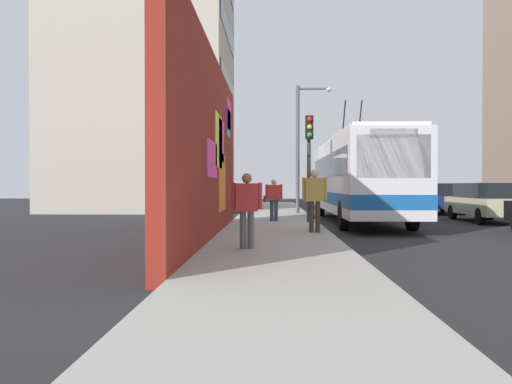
% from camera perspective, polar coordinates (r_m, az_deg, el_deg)
% --- Properties ---
extents(ground_plane, '(80.00, 80.00, 0.00)m').
position_cam_1_polar(ground_plane, '(18.73, 6.89, -3.85)').
color(ground_plane, '#232326').
extents(sidewalk_slab, '(48.00, 3.20, 0.15)m').
position_cam_1_polar(sidewalk_slab, '(18.64, 1.97, -3.64)').
color(sidewalk_slab, '#9E9B93').
rests_on(sidewalk_slab, ground_plane).
extents(graffiti_wall, '(13.34, 0.32, 4.94)m').
position_cam_1_polar(graffiti_wall, '(14.41, -4.92, 4.61)').
color(graffiti_wall, maroon).
rests_on(graffiti_wall, ground_plane).
extents(building_far_left, '(10.94, 9.71, 17.15)m').
position_cam_1_polar(building_far_left, '(34.07, -11.36, 12.73)').
color(building_far_left, '#B2A899').
rests_on(building_far_left, ground_plane).
extents(city_bus, '(12.68, 2.54, 5.13)m').
position_cam_1_polar(city_bus, '(22.10, 10.78, 1.67)').
color(city_bus, silver).
rests_on(city_bus, ground_plane).
extents(parked_car_champagne, '(4.78, 1.82, 1.58)m').
position_cam_1_polar(parked_car_champagne, '(23.76, 23.15, -0.91)').
color(parked_car_champagne, '#C6B793').
rests_on(parked_car_champagne, ground_plane).
extents(parked_car_navy, '(4.58, 1.78, 1.58)m').
position_cam_1_polar(parked_car_navy, '(29.76, 18.67, -0.57)').
color(parked_car_navy, navy).
rests_on(parked_car_navy, ground_plane).
extents(pedestrian_near_wall, '(0.22, 0.65, 1.60)m').
position_cam_1_polar(pedestrian_near_wall, '(11.38, -0.98, -1.35)').
color(pedestrian_near_wall, '#595960').
rests_on(pedestrian_near_wall, sidewalk_slab).
extents(pedestrian_at_curb, '(0.24, 0.71, 1.79)m').
position_cam_1_polar(pedestrian_at_curb, '(15.38, 6.23, -0.31)').
color(pedestrian_at_curb, '#3F3326').
rests_on(pedestrian_at_curb, sidewalk_slab).
extents(pedestrian_midblock, '(0.22, 0.72, 1.57)m').
position_cam_1_polar(pedestrian_midblock, '(20.18, 1.88, -0.50)').
color(pedestrian_midblock, '#2D3F59').
rests_on(pedestrian_midblock, sidewalk_slab).
extents(traffic_light, '(0.49, 0.28, 3.86)m').
position_cam_1_polar(traffic_light, '(19.49, 5.65, 4.46)').
color(traffic_light, '#2D382D').
rests_on(traffic_light, sidewalk_slab).
extents(street_lamp, '(0.44, 1.73, 6.11)m').
position_cam_1_polar(street_lamp, '(25.96, 4.90, 5.57)').
color(street_lamp, '#4C4C51').
rests_on(street_lamp, sidewalk_slab).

